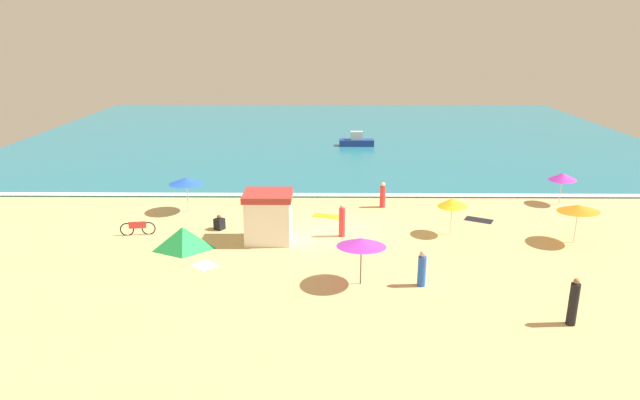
% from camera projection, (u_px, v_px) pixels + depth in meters
% --- Properties ---
extents(ground_plane, '(60.00, 60.00, 0.00)m').
position_uv_depth(ground_plane, '(338.00, 230.00, 29.87)').
color(ground_plane, '#D8B775').
extents(ocean_water, '(60.00, 44.00, 0.10)m').
position_uv_depth(ocean_water, '(332.00, 134.00, 56.59)').
color(ocean_water, teal).
rests_on(ocean_water, ground_plane).
extents(wave_breaker_foam, '(57.00, 0.70, 0.01)m').
position_uv_depth(wave_breaker_foam, '(336.00, 195.00, 35.85)').
color(wave_breaker_foam, white).
rests_on(wave_breaker_foam, ocean_water).
extents(lifeguard_cabana, '(2.44, 2.16, 2.57)m').
position_uv_depth(lifeguard_cabana, '(268.00, 216.00, 28.04)').
color(lifeguard_cabana, white).
rests_on(lifeguard_cabana, ground_plane).
extents(beach_umbrella_0, '(2.26, 2.27, 2.15)m').
position_uv_depth(beach_umbrella_0, '(361.00, 242.00, 23.06)').
color(beach_umbrella_0, '#4C3823').
rests_on(beach_umbrella_0, ground_plane).
extents(beach_umbrella_1, '(2.30, 2.29, 2.04)m').
position_uv_depth(beach_umbrella_1, '(563.00, 176.00, 33.79)').
color(beach_umbrella_1, silver).
rests_on(beach_umbrella_1, ground_plane).
extents(beach_umbrella_2, '(1.92, 1.91, 2.02)m').
position_uv_depth(beach_umbrella_2, '(452.00, 202.00, 28.75)').
color(beach_umbrella_2, silver).
rests_on(beach_umbrella_2, ground_plane).
extents(beach_umbrella_3, '(2.88, 2.88, 2.08)m').
position_uv_depth(beach_umbrella_3, '(578.00, 208.00, 27.61)').
color(beach_umbrella_3, silver).
rests_on(beach_umbrella_3, ground_plane).
extents(beach_umbrella_4, '(2.79, 2.79, 2.10)m').
position_uv_depth(beach_umbrella_4, '(186.00, 181.00, 32.35)').
color(beach_umbrella_4, silver).
rests_on(beach_umbrella_4, ground_plane).
extents(beach_tent, '(2.42, 1.82, 1.22)m').
position_uv_depth(beach_tent, '(183.00, 239.00, 27.00)').
color(beach_tent, green).
rests_on(beach_tent, ground_plane).
extents(parked_bicycle, '(1.81, 0.34, 0.76)m').
position_uv_depth(parked_bicycle, '(138.00, 228.00, 29.08)').
color(parked_bicycle, black).
rests_on(parked_bicycle, ground_plane).
extents(beachgoer_0, '(0.44, 0.44, 1.77)m').
position_uv_depth(beachgoer_0, '(342.00, 221.00, 28.77)').
color(beachgoer_0, red).
rests_on(beachgoer_0, ground_plane).
extents(beachgoer_1, '(0.44, 0.44, 1.85)m').
position_uv_depth(beachgoer_1, '(573.00, 303.00, 20.13)').
color(beachgoer_1, black).
rests_on(beachgoer_1, ground_plane).
extents(beachgoer_2, '(0.64, 0.64, 0.83)m').
position_uv_depth(beachgoer_2, '(219.00, 223.00, 29.91)').
color(beachgoer_2, black).
rests_on(beachgoer_2, ground_plane).
extents(beachgoer_3, '(0.49, 0.49, 1.57)m').
position_uv_depth(beachgoer_3, '(422.00, 270.00, 23.23)').
color(beachgoer_3, blue).
rests_on(beachgoer_3, ground_plane).
extents(beachgoer_4, '(0.41, 0.41, 1.54)m').
position_uv_depth(beachgoer_4, '(281.00, 207.00, 31.41)').
color(beachgoer_4, green).
rests_on(beachgoer_4, ground_plane).
extents(beachgoer_5, '(0.46, 0.46, 1.57)m').
position_uv_depth(beachgoer_5, '(383.00, 195.00, 33.51)').
color(beachgoer_5, red).
rests_on(beachgoer_5, ground_plane).
extents(beach_towel_0, '(1.77, 1.16, 0.01)m').
position_uv_depth(beach_towel_0, '(326.00, 216.00, 32.09)').
color(beach_towel_0, orange).
rests_on(beach_towel_0, ground_plane).
extents(beach_towel_1, '(1.39, 1.40, 0.01)m').
position_uv_depth(beach_towel_1, '(205.00, 265.00, 25.42)').
color(beach_towel_1, white).
rests_on(beach_towel_1, ground_plane).
extents(beach_towel_2, '(1.74, 1.46, 0.01)m').
position_uv_depth(beach_towel_2, '(479.00, 220.00, 31.44)').
color(beach_towel_2, black).
rests_on(beach_towel_2, ground_plane).
extents(small_boat_0, '(3.14, 1.07, 1.32)m').
position_uv_depth(small_boat_0, '(357.00, 141.00, 50.72)').
color(small_boat_0, navy).
rests_on(small_boat_0, ocean_water).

